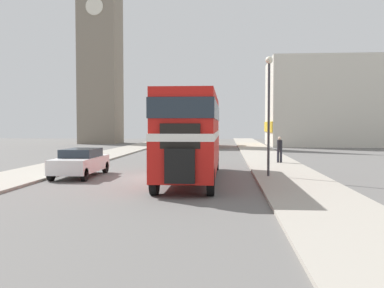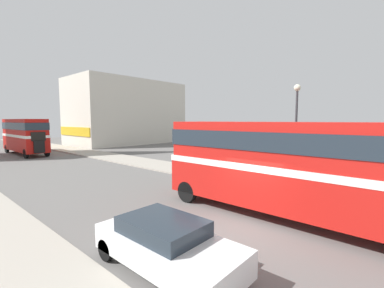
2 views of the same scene
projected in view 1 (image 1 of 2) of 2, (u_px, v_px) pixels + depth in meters
name	position (u px, v px, depth m)	size (l,w,h in m)	color
ground_plane	(154.00, 178.00, 21.44)	(120.00, 120.00, 0.00)	slate
sidewalk_right	(291.00, 178.00, 20.90)	(3.50, 120.00, 0.12)	#A8A093
sidewalk_left	(25.00, 175.00, 21.97)	(3.50, 120.00, 0.12)	#A8A093
double_decker_bus	(192.00, 130.00, 20.39)	(2.42, 10.94, 4.02)	red
bus_distant	(207.00, 126.00, 51.38)	(2.39, 9.47, 4.22)	#B2140F
car_parked_near	(80.00, 162.00, 21.77)	(1.81, 4.39, 1.42)	white
pedestrian_walking	(280.00, 148.00, 28.59)	(0.35, 0.35, 1.74)	#282833
street_lamp	(269.00, 98.00, 20.90)	(0.36, 0.36, 5.86)	#38383D
church_tower	(100.00, 11.00, 60.45)	(5.58, 5.58, 36.63)	gray
shop_building_block	(345.00, 103.00, 53.99)	(19.30, 10.24, 10.89)	beige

